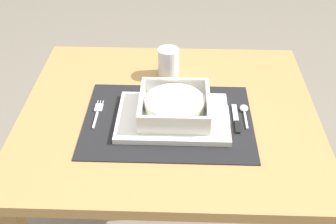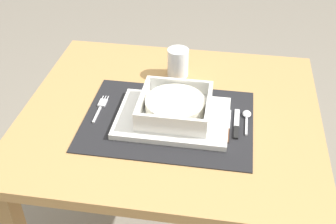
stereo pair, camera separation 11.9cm
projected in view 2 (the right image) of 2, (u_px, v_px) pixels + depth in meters
name	position (u px, v px, depth m)	size (l,w,h in m)	color
dining_table	(171.00, 142.00, 1.31)	(0.84, 0.74, 0.75)	#B2844C
placemat	(168.00, 120.00, 1.21)	(0.46, 0.34, 0.00)	black
serving_plate	(173.00, 118.00, 1.20)	(0.31, 0.22, 0.02)	white
porridge_bowl	(175.00, 106.00, 1.19)	(0.19, 0.19, 0.05)	white
fork	(101.00, 107.00, 1.25)	(0.02, 0.13, 0.00)	silver
spoon	(247.00, 116.00, 1.21)	(0.02, 0.11, 0.01)	silver
butter_knife	(236.00, 125.00, 1.18)	(0.01, 0.13, 0.01)	black
bread_knife	(227.00, 128.00, 1.17)	(0.01, 0.14, 0.01)	#59331E
drinking_glass	(178.00, 63.00, 1.37)	(0.07, 0.07, 0.09)	white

